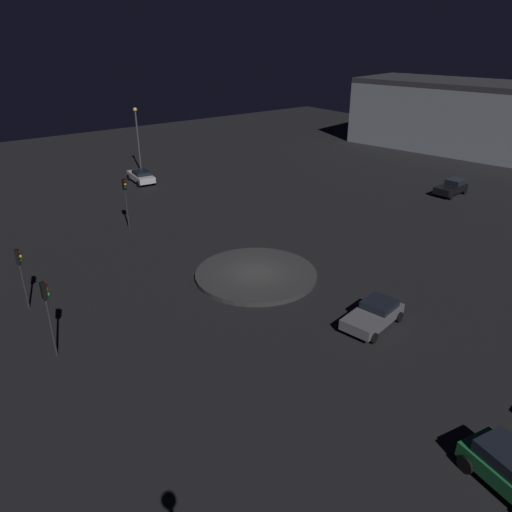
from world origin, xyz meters
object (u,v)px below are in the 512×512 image
at_px(car_white, 141,176).
at_px(traffic_light_north, 20,267).
at_px(traffic_light_east, 126,194).
at_px(car_grey, 374,314).
at_px(car_black, 452,187).
at_px(traffic_light_north_near, 47,304).
at_px(streetlamp_east, 137,132).
at_px(store_building, 493,119).

bearing_deg(car_white, traffic_light_north, 145.92).
distance_m(traffic_light_north, traffic_light_east, 13.41).
bearing_deg(car_grey, car_white, -103.83).
relative_size(car_white, traffic_light_east, 1.03).
height_order(car_grey, car_white, car_white).
bearing_deg(traffic_light_east, car_black, 56.49).
xyz_separation_m(traffic_light_north_near, streetlamp_east, (31.06, -19.33, 1.58)).
xyz_separation_m(car_grey, car_white, (34.66, -1.91, 0.05)).
distance_m(car_grey, traffic_light_east, 23.11).
bearing_deg(traffic_light_east, store_building, 72.62).
xyz_separation_m(car_black, store_building, (7.64, -20.16, 3.78)).
relative_size(car_black, streetlamp_east, 0.54).
bearing_deg(car_black, car_grey, 20.50).
distance_m(traffic_light_north, traffic_light_north_near, 5.90).
bearing_deg(car_black, traffic_light_north, -7.26).
bearing_deg(car_white, car_black, -129.14).
relative_size(traffic_light_east, streetlamp_east, 0.60).
xyz_separation_m(traffic_light_north, store_building, (5.22, -60.79, 1.76)).
relative_size(traffic_light_north_near, streetlamp_east, 0.58).
relative_size(car_grey, car_white, 0.95).
relative_size(traffic_light_east, store_building, 0.11).
xyz_separation_m(car_white, traffic_light_north_near, (-26.66, 17.33, 2.33)).
height_order(car_black, store_building, store_building).
relative_size(car_white, streetlamp_east, 0.62).
height_order(car_grey, car_black, car_black).
bearing_deg(car_grey, traffic_light_east, -88.20).
relative_size(car_grey, traffic_light_east, 0.98).
bearing_deg(streetlamp_east, traffic_light_north_near, 148.10).
xyz_separation_m(traffic_light_north, streetlamp_east, (25.17, -19.20, 1.85)).
relative_size(car_black, traffic_light_north_near, 0.92).
height_order(traffic_light_east, traffic_light_north_near, traffic_light_east).
bearing_deg(car_black, car_white, -48.55).
distance_m(car_white, streetlamp_east, 6.22).
distance_m(car_black, car_white, 32.97).
bearing_deg(traffic_light_north, store_building, 25.01).
distance_m(car_white, store_building, 46.44).
relative_size(car_black, car_white, 0.87).
xyz_separation_m(car_white, traffic_light_east, (-12.22, 6.87, 2.38)).
bearing_deg(car_grey, traffic_light_north_near, -38.11).
bearing_deg(traffic_light_north, traffic_light_north_near, -71.15).
height_order(car_grey, traffic_light_east, traffic_light_east).
bearing_deg(store_building, traffic_light_north_near, 89.60).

